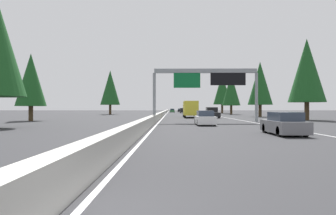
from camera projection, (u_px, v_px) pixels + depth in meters
name	position (u px, v px, depth m)	size (l,w,h in m)	color
ground_plane	(163.00, 116.00, 64.33)	(320.00, 320.00, 0.00)	#2D2D30
median_barrier	(164.00, 113.00, 84.33)	(180.00, 0.56, 0.90)	#ADAAA3
shoulder_stripe_right	(211.00, 115.00, 74.19)	(160.00, 0.16, 0.01)	silver
shoulder_stripe_median	(165.00, 115.00, 74.33)	(160.00, 0.16, 0.01)	silver
sign_gantry_overhead	(207.00, 80.00, 36.34)	(0.50, 12.68, 6.46)	gray
sedan_distant_b	(284.00, 124.00, 19.54)	(4.40, 1.80, 1.47)	slate
sedan_far_left	(205.00, 118.00, 30.45)	(4.40, 1.80, 1.47)	white
box_truck_far_right	(190.00, 109.00, 54.76)	(8.50, 2.40, 2.95)	gold
minivan_mid_left	(183.00, 110.00, 100.92)	(5.00, 1.95, 1.69)	black
pickup_near_right	(212.00, 113.00, 53.10)	(5.60, 2.00, 1.86)	black
bus_far_center	(189.00, 108.00, 127.29)	(11.50, 2.55, 3.10)	white
sedan_distant_a	(180.00, 110.00, 126.76)	(4.40, 1.80, 1.47)	black
sedan_mid_center	(172.00, 111.00, 116.46)	(4.40, 1.80, 1.47)	#2D6B38
conifer_right_near	(307.00, 70.00, 43.08)	(5.14, 5.14, 11.68)	#4C3823
conifer_right_mid	(260.00, 83.00, 59.18)	(4.76, 4.76, 10.82)	#4C3823
conifer_right_far	(231.00, 90.00, 80.04)	(4.79, 4.79, 10.89)	#4C3823
conifer_right_distant	(222.00, 89.00, 99.79)	(5.84, 5.84, 13.26)	#4C3823
conifer_left_near	(31.00, 80.00, 40.33)	(3.98, 3.98, 9.05)	#4C3823
conifer_left_mid	(110.00, 88.00, 80.51)	(5.19, 5.19, 11.80)	#4C3823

